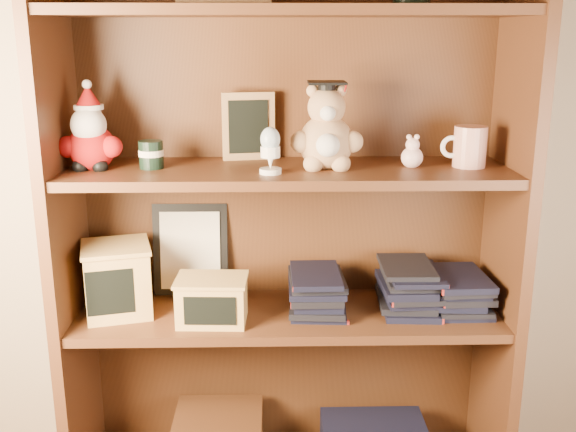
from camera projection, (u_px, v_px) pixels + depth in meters
name	position (u px, v px, depth m)	size (l,w,h in m)	color
bookcase	(287.00, 226.00, 1.83)	(1.20, 0.35, 1.60)	#512C17
shelf_lower	(288.00, 315.00, 1.85)	(1.14, 0.33, 0.02)	#512C17
shelf_upper	(288.00, 172.00, 1.74)	(1.14, 0.33, 0.02)	#512C17
santa_plush	(90.00, 136.00, 1.70)	(0.16, 0.12, 0.23)	#A50F0F
teachers_tin	(151.00, 154.00, 1.72)	(0.06, 0.06, 0.07)	black
chalkboard_plaque	(249.00, 127.00, 1.82)	(0.14, 0.09, 0.18)	#9E7547
egg_cup	(270.00, 149.00, 1.65)	(0.05, 0.05, 0.12)	white
grad_teddy_bear	(326.00, 135.00, 1.71)	(0.19, 0.16, 0.23)	tan
pink_figurine	(412.00, 154.00, 1.74)	(0.06, 0.06, 0.09)	beige
teacher_mug	(469.00, 147.00, 1.73)	(0.12, 0.08, 0.11)	silver
certificate_frame	(191.00, 250.00, 1.94)	(0.21, 0.05, 0.27)	black
treats_box	(117.00, 279.00, 1.81)	(0.22, 0.22, 0.19)	tan
pencils_box	(212.00, 300.00, 1.76)	(0.19, 0.14, 0.12)	tan
book_stack_left	(318.00, 291.00, 1.83)	(0.14, 0.20, 0.11)	black
book_stack_mid	(409.00, 288.00, 1.83)	(0.14, 0.20, 0.13)	black
book_stack_right	(458.00, 290.00, 1.84)	(0.14, 0.20, 0.11)	black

